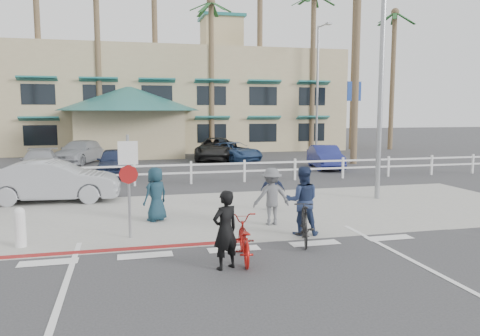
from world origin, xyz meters
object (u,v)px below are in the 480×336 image
object	(u,v)px
sign_post	(129,181)
bike_black	(304,224)
car_white_sedan	(53,181)
bike_red	(244,239)

from	to	relation	value
sign_post	bike_black	xyz separation A→B (m)	(4.06, -1.52, -0.96)
bike_black	car_white_sedan	bearing A→B (deg)	-29.34
bike_black	car_white_sedan	distance (m)	9.63
bike_red	bike_black	world-z (taller)	bike_black
sign_post	bike_red	bearing A→B (deg)	-45.66
sign_post	car_white_sedan	distance (m)	6.09
sign_post	car_white_sedan	xyz separation A→B (m)	(-2.53, 5.49, -0.71)
bike_black	bike_red	bearing A→B (deg)	44.02
sign_post	bike_red	distance (m)	3.48
bike_red	bike_black	bearing A→B (deg)	-144.21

